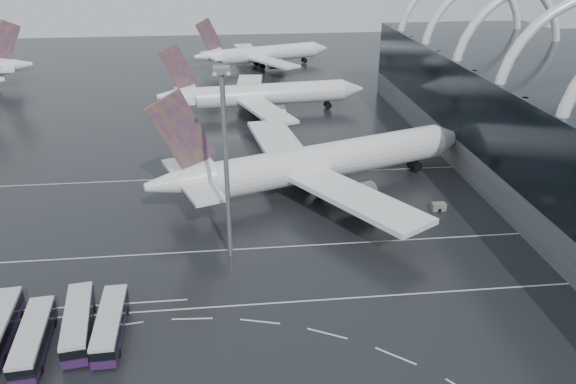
{
  "coord_description": "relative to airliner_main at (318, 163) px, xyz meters",
  "views": [
    {
      "loc": [
        -3.68,
        -60.97,
        42.93
      ],
      "look_at": [
        4.9,
        16.47,
        7.0
      ],
      "focal_mm": 35.0,
      "sensor_mm": 36.0,
      "label": 1
    }
  ],
  "objects": [
    {
      "name": "ground",
      "position": [
        -11.9,
        -31.43,
        -5.46
      ],
      "size": [
        420.0,
        420.0,
        0.0
      ],
      "primitive_type": "plane",
      "color": "black",
      "rests_on": "ground"
    },
    {
      "name": "lane_marking_near",
      "position": [
        -11.9,
        -33.43,
        -5.45
      ],
      "size": [
        120.0,
        0.25,
        0.01
      ],
      "primitive_type": "cube",
      "color": "silver",
      "rests_on": "ground"
    },
    {
      "name": "lane_marking_mid",
      "position": [
        -11.9,
        -19.43,
        -5.45
      ],
      "size": [
        120.0,
        0.25,
        0.01
      ],
      "primitive_type": "cube",
      "color": "silver",
      "rests_on": "ground"
    },
    {
      "name": "lane_marking_far",
      "position": [
        -11.9,
        8.57,
        -5.45
      ],
      "size": [
        120.0,
        0.25,
        0.01
      ],
      "primitive_type": "cube",
      "color": "silver",
      "rests_on": "ground"
    },
    {
      "name": "bus_bay_line_north",
      "position": [
        -35.9,
        -31.43,
        -5.45
      ],
      "size": [
        28.0,
        0.25,
        0.01
      ],
      "primitive_type": "cube",
      "color": "silver",
      "rests_on": "ground"
    },
    {
      "name": "airliner_main",
      "position": [
        0.0,
        0.0,
        0.0
      ],
      "size": [
        62.48,
        54.2,
        21.78
      ],
      "rotation": [
        0.0,
        0.0,
        0.34
      ],
      "color": "white",
      "rests_on": "ground"
    },
    {
      "name": "airliner_gate_b",
      "position": [
        -7.04,
        50.43,
        -0.72
      ],
      "size": [
        54.52,
        48.7,
        18.92
      ],
      "rotation": [
        0.0,
        0.0,
        0.12
      ],
      "color": "white",
      "rests_on": "ground"
    },
    {
      "name": "airliner_gate_c",
      "position": [
        -2.96,
        106.01,
        -0.95
      ],
      "size": [
        49.3,
        44.91,
        18.02
      ],
      "rotation": [
        0.0,
        0.0,
        0.33
      ],
      "color": "white",
      "rests_on": "ground"
    },
    {
      "name": "bus_row_near_b",
      "position": [
        -38.44,
        -39.47,
        -3.77
      ],
      "size": [
        3.87,
        12.68,
        3.07
      ],
      "rotation": [
        0.0,
        0.0,
        1.66
      ],
      "color": "#2B123B",
      "rests_on": "ground"
    },
    {
      "name": "bus_row_near_c",
      "position": [
        -34.11,
        -37.0,
        -3.75
      ],
      "size": [
        4.56,
        12.86,
        3.1
      ],
      "rotation": [
        0.0,
        0.0,
        1.71
      ],
      "color": "#2B123B",
      "rests_on": "ground"
    },
    {
      "name": "bus_row_near_d",
      "position": [
        -30.33,
        -37.66,
        -3.81
      ],
      "size": [
        3.21,
        12.27,
        3.0
      ],
      "rotation": [
        0.0,
        0.0,
        1.6
      ],
      "color": "#2B123B",
      "rests_on": "ground"
    },
    {
      "name": "floodlight_mast",
      "position": [
        -16.16,
        -21.01,
        11.95
      ],
      "size": [
        2.12,
        2.12,
        27.68
      ],
      "color": "gray",
      "rests_on": "ground"
    },
    {
      "name": "gse_cart_belly_a",
      "position": [
        10.64,
        -9.77,
        -4.84
      ],
      "size": [
        2.25,
        1.33,
        1.23
      ],
      "primitive_type": "cube",
      "color": "#BA7718",
      "rests_on": "ground"
    },
    {
      "name": "gse_cart_belly_d",
      "position": [
        19.42,
        -10.0,
        -4.82
      ],
      "size": [
        2.34,
        1.38,
        1.28
      ],
      "primitive_type": "cube",
      "color": "slate",
      "rests_on": "ground"
    },
    {
      "name": "gse_cart_belly_e",
      "position": [
        -0.45,
        2.77,
        -4.77
      ],
      "size": [
        2.51,
        1.48,
        1.37
      ],
      "primitive_type": "cube",
      "color": "#BA7718",
      "rests_on": "ground"
    }
  ]
}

